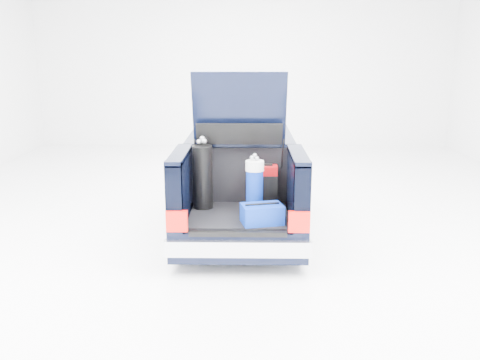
{
  "coord_description": "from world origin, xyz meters",
  "views": [
    {
      "loc": [
        0.12,
        -7.98,
        2.7
      ],
      "look_at": [
        0.0,
        -0.5,
        0.82
      ],
      "focal_mm": 38.0,
      "sensor_mm": 36.0,
      "label": 1
    }
  ],
  "objects_px": {
    "blue_golf_bag": "(255,187)",
    "blue_duffel": "(262,214)",
    "car": "(241,180)",
    "red_suitcase": "(264,186)",
    "black_golf_bag": "(203,177)"
  },
  "relations": [
    {
      "from": "blue_golf_bag",
      "to": "blue_duffel",
      "type": "relative_size",
      "value": 1.44
    },
    {
      "from": "blue_golf_bag",
      "to": "blue_duffel",
      "type": "distance_m",
      "value": 0.48
    },
    {
      "from": "car",
      "to": "blue_duffel",
      "type": "relative_size",
      "value": 8.17
    },
    {
      "from": "red_suitcase",
      "to": "blue_golf_bag",
      "type": "bearing_deg",
      "value": -108.76
    },
    {
      "from": "red_suitcase",
      "to": "blue_golf_bag",
      "type": "distance_m",
      "value": 0.41
    },
    {
      "from": "car",
      "to": "black_golf_bag",
      "type": "relative_size",
      "value": 4.68
    },
    {
      "from": "car",
      "to": "blue_golf_bag",
      "type": "height_order",
      "value": "car"
    },
    {
      "from": "car",
      "to": "black_golf_bag",
      "type": "height_order",
      "value": "car"
    },
    {
      "from": "car",
      "to": "red_suitcase",
      "type": "distance_m",
      "value": 1.26
    },
    {
      "from": "black_golf_bag",
      "to": "blue_golf_bag",
      "type": "height_order",
      "value": "black_golf_bag"
    },
    {
      "from": "blue_duffel",
      "to": "red_suitcase",
      "type": "bearing_deg",
      "value": 73.45
    },
    {
      "from": "blue_duffel",
      "to": "black_golf_bag",
      "type": "bearing_deg",
      "value": 128.42
    },
    {
      "from": "car",
      "to": "blue_golf_bag",
      "type": "bearing_deg",
      "value": -82.44
    },
    {
      "from": "car",
      "to": "blue_duffel",
      "type": "distance_m",
      "value": 1.99
    },
    {
      "from": "blue_duffel",
      "to": "car",
      "type": "bearing_deg",
      "value": 85.53
    }
  ]
}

